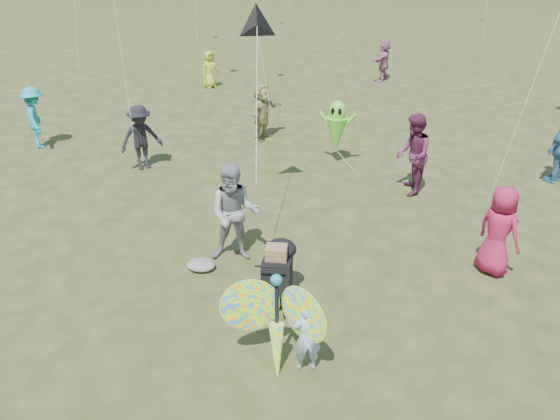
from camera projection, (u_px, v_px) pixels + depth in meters
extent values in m
plane|color=#51592B|center=(267.00, 310.00, 8.97)|extent=(160.00, 160.00, 0.00)
imported|color=#96B4D5|center=(307.00, 337.00, 7.53)|extent=(0.47, 0.39, 1.10)
imported|color=gray|center=(234.00, 213.00, 10.01)|extent=(1.08, 0.93, 1.92)
ellipsoid|color=gray|center=(201.00, 265.00, 10.06)|extent=(0.54, 0.44, 0.17)
imported|color=#AA1B43|center=(499.00, 231.00, 9.66)|extent=(0.97, 0.95, 1.68)
imported|color=black|center=(141.00, 138.00, 14.11)|extent=(1.21, 1.23, 1.70)
imported|color=tan|center=(262.00, 111.00, 16.24)|extent=(0.85, 1.66, 1.71)
imported|color=#652147|center=(413.00, 155.00, 12.68)|extent=(0.85, 1.02, 1.93)
imported|color=#CFDC33|center=(210.00, 69.00, 21.91)|extent=(0.77, 0.85, 1.46)
imported|color=teal|center=(36.00, 118.00, 15.57)|extent=(1.21, 1.30, 1.76)
imported|color=#B7688F|center=(384.00, 60.00, 22.95)|extent=(0.85, 1.68, 1.74)
cube|color=black|center=(277.00, 274.00, 8.96)|extent=(0.60, 0.93, 0.71)
cube|color=black|center=(277.00, 290.00, 9.11)|extent=(0.52, 0.74, 0.10)
ellipsoid|color=black|center=(281.00, 249.00, 9.03)|extent=(0.51, 0.45, 0.33)
cylinder|color=black|center=(257.00, 303.00, 8.89)|extent=(0.10, 0.30, 0.30)
cylinder|color=black|center=(286.00, 308.00, 8.78)|extent=(0.10, 0.30, 0.30)
cylinder|color=black|center=(284.00, 281.00, 9.54)|extent=(0.09, 0.23, 0.22)
cylinder|color=black|center=(269.00, 267.00, 8.35)|extent=(0.44, 0.10, 0.03)
cube|color=#A1784E|center=(276.00, 254.00, 8.73)|extent=(0.38, 0.33, 0.26)
ellipsoid|color=#DB4C22|center=(250.00, 306.00, 7.54)|extent=(0.98, 0.71, 1.24)
ellipsoid|color=#DB4C22|center=(303.00, 315.00, 7.36)|extent=(0.98, 0.71, 1.24)
cylinder|color=black|center=(277.00, 312.00, 7.49)|extent=(0.06, 0.06, 1.00)
cone|color=#DB4C22|center=(277.00, 354.00, 7.59)|extent=(0.36, 0.49, 0.93)
sphere|color=teal|center=(276.00, 280.00, 7.22)|extent=(0.16, 0.16, 0.16)
cone|color=black|center=(257.00, 25.00, 10.66)|extent=(0.89, 0.62, 0.81)
cylinder|color=silver|center=(257.00, 101.00, 10.20)|extent=(0.64, 2.17, 2.43)
cone|color=#69E936|center=(336.00, 135.00, 14.43)|extent=(0.56, 0.56, 0.95)
ellipsoid|color=#69E936|center=(337.00, 111.00, 14.14)|extent=(0.44, 0.39, 0.57)
ellipsoid|color=black|center=(333.00, 111.00, 13.99)|extent=(0.10, 0.05, 0.17)
ellipsoid|color=black|center=(340.00, 112.00, 13.94)|extent=(0.10, 0.05, 0.17)
cylinder|color=#69E936|center=(326.00, 120.00, 14.33)|extent=(0.43, 0.10, 0.49)
cylinder|color=#69E936|center=(348.00, 122.00, 14.18)|extent=(0.43, 0.10, 0.49)
cylinder|color=silver|center=(345.00, 160.00, 14.46)|extent=(0.61, 0.41, 0.41)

